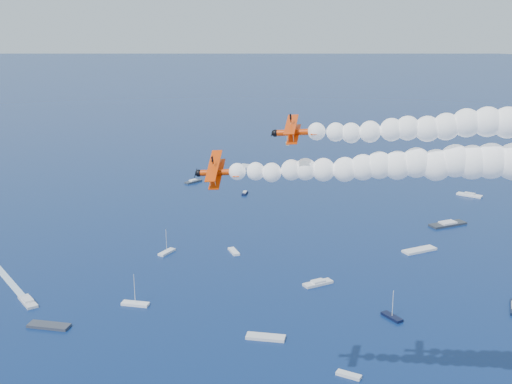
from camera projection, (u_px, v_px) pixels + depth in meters
The scene contains 5 objects.
biplane_lead at pixel (295, 132), 96.55m from camera, with size 6.67×7.48×4.51m, color #E23904, non-canonical shape.
biplane_trail at pixel (218, 172), 100.46m from camera, with size 6.87×7.71×4.64m, color #DC3904, non-canonical shape.
smoke_trail_trail at pixel (426, 164), 95.80m from camera, with size 56.73×27.35×10.96m, color white, non-canonical shape.
spectator_boats at pixel (426, 271), 193.13m from camera, with size 218.04×171.74×0.70m.
boat_wakes at pixel (505, 342), 153.65m from camera, with size 217.16×98.17×0.04m.
Camera 1 is at (46.26, -60.05, 75.27)m, focal length 47.08 mm.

